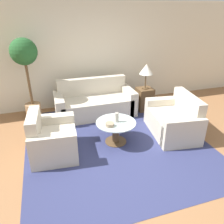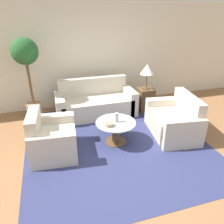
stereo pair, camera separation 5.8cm
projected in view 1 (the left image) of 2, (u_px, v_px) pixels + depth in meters
ground_plane at (123, 162)px, 3.82m from camera, size 14.00×14.00×0.00m
wall_back at (87, 56)px, 5.63m from camera, size 10.00×0.06×2.60m
rug at (116, 142)px, 4.39m from camera, size 3.46×3.64×0.01m
sofa_main at (95, 103)px, 5.45m from camera, size 1.93×0.85×0.87m
armchair at (51, 140)px, 3.92m from camera, size 0.86×1.01×0.83m
loveseat at (175, 121)px, 4.59m from camera, size 0.97×1.34×0.85m
coffee_table at (116, 129)px, 4.27m from camera, size 0.78×0.78×0.45m
side_table at (144, 99)px, 5.66m from camera, size 0.38×0.38×0.59m
table_lamp at (146, 70)px, 5.32m from camera, size 0.33×0.33×0.62m
potted_plant at (26, 65)px, 4.79m from camera, size 0.58×0.58×1.88m
vase at (117, 117)px, 4.17m from camera, size 0.07×0.07×0.19m
bowl at (110, 124)px, 4.04m from camera, size 0.16×0.16×0.07m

